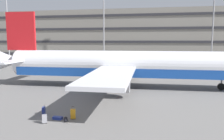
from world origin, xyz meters
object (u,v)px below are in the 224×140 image
(suitcase_teal, at_px, (44,111))
(suitcase_black, at_px, (44,119))
(suitcase_small, at_px, (73,114))
(airliner, at_px, (125,65))
(backpack_orange, at_px, (66,120))
(suitcase_red, at_px, (58,118))

(suitcase_teal, xyz_separation_m, suitcase_black, (1.07, -1.93, 0.02))
(suitcase_small, bearing_deg, suitcase_black, -142.84)
(suitcase_teal, bearing_deg, suitcase_small, -10.70)
(airliner, height_order, suitcase_black, airliner)
(suitcase_small, height_order, backpack_orange, suitcase_small)
(suitcase_small, bearing_deg, suitcase_teal, 169.30)
(suitcase_red, xyz_separation_m, suitcase_small, (1.21, 0.32, 0.33))
(backpack_orange, bearing_deg, suitcase_small, 70.73)
(suitcase_red, distance_m, suitcase_small, 1.30)
(backpack_orange, bearing_deg, suitcase_teal, 151.82)
(suitcase_red, height_order, suitcase_black, suitcase_black)
(suitcase_small, relative_size, suitcase_black, 1.12)
(suitcase_black, bearing_deg, suitcase_small, 37.16)
(suitcase_red, height_order, suitcase_teal, suitcase_teal)
(airliner, relative_size, suitcase_black, 41.16)
(suitcase_small, relative_size, backpack_orange, 2.13)
(suitcase_red, xyz_separation_m, backpack_orange, (0.91, -0.52, 0.10))
(airliner, distance_m, backpack_orange, 14.97)
(suitcase_red, bearing_deg, backpack_orange, -29.71)
(suitcase_red, relative_size, suitcase_black, 0.92)
(suitcase_red, bearing_deg, suitcase_black, -119.98)
(airliner, xyz_separation_m, backpack_orange, (-2.65, -14.47, -2.80))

